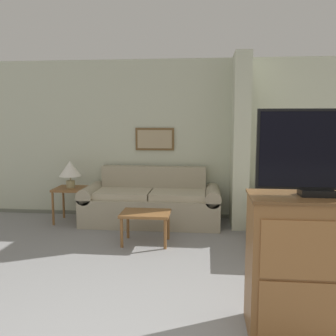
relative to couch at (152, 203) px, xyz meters
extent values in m
cube|color=beige|center=(0.39, 0.48, 0.98)|extent=(6.71, 0.12, 2.60)
cube|color=slate|center=(0.39, 0.41, -0.29)|extent=(6.71, 0.02, 0.06)
cube|color=brown|center=(0.00, 0.40, 0.99)|extent=(0.64, 0.02, 0.37)
cube|color=tan|center=(0.00, 0.39, 0.99)|extent=(0.57, 0.01, 0.30)
cube|color=beige|center=(1.36, 0.06, 0.98)|extent=(0.24, 0.72, 2.60)
cube|color=tan|center=(0.00, -0.04, -0.10)|extent=(1.70, 0.84, 0.43)
cube|color=tan|center=(0.00, 0.28, 0.33)|extent=(1.70, 0.20, 0.44)
cube|color=tan|center=(-0.96, -0.04, -0.10)|extent=(0.21, 0.84, 0.43)
cylinder|color=tan|center=(-0.96, -0.04, 0.16)|extent=(0.24, 0.84, 0.24)
cube|color=tan|center=(0.96, -0.04, -0.10)|extent=(0.21, 0.84, 0.43)
cylinder|color=tan|center=(0.96, -0.04, 0.16)|extent=(0.24, 0.84, 0.24)
cube|color=#BAAF94|center=(-0.43, -0.09, 0.16)|extent=(0.83, 0.60, 0.10)
cube|color=#BAAF94|center=(0.43, -0.09, 0.16)|extent=(0.83, 0.60, 0.10)
cube|color=brown|center=(0.06, -0.97, 0.08)|extent=(0.64, 0.46, 0.04)
cylinder|color=brown|center=(-0.22, -1.17, -0.13)|extent=(0.04, 0.04, 0.39)
cylinder|color=brown|center=(0.34, -1.17, -0.13)|extent=(0.04, 0.04, 0.39)
cylinder|color=brown|center=(-0.22, -0.78, -0.13)|extent=(0.04, 0.04, 0.39)
cylinder|color=brown|center=(0.34, -0.78, -0.13)|extent=(0.04, 0.04, 0.39)
cube|color=brown|center=(-1.29, -0.06, 0.22)|extent=(0.49, 0.49, 0.04)
cylinder|color=brown|center=(-1.50, -0.28, -0.06)|extent=(0.04, 0.04, 0.52)
cylinder|color=brown|center=(-1.07, -0.28, -0.06)|extent=(0.04, 0.04, 0.52)
cylinder|color=brown|center=(-1.50, 0.15, -0.06)|extent=(0.04, 0.04, 0.52)
cylinder|color=brown|center=(-1.07, 0.15, -0.06)|extent=(0.04, 0.04, 0.52)
cylinder|color=tan|center=(-1.29, -0.06, 0.29)|extent=(0.13, 0.13, 0.11)
cylinder|color=tan|center=(-1.29, -0.06, 0.38)|extent=(0.02, 0.02, 0.07)
cone|color=white|center=(-1.29, -0.06, 0.54)|extent=(0.35, 0.35, 0.24)
cube|color=brown|center=(1.66, -2.91, 0.21)|extent=(0.95, 0.47, 1.06)
cube|color=brown|center=(1.66, -2.91, 0.75)|extent=(0.98, 0.49, 0.02)
cube|color=#946133|center=(1.66, -3.15, 0.42)|extent=(0.85, 0.01, 0.42)
cube|color=#946133|center=(1.66, -3.15, -0.02)|extent=(0.85, 0.01, 0.42)
cube|color=black|center=(1.66, -2.91, 0.78)|extent=(0.24, 0.16, 0.05)
cube|color=black|center=(1.66, -2.91, 1.10)|extent=(0.89, 0.04, 0.59)
cube|color=black|center=(1.66, -2.93, 1.10)|extent=(0.85, 0.01, 0.55)
cube|color=brown|center=(2.25, -0.63, -0.27)|extent=(1.58, 1.97, 0.10)
cube|color=beige|center=(2.25, -0.63, -0.02)|extent=(1.54, 1.93, 0.40)
cube|color=white|center=(2.25, 0.12, 0.13)|extent=(1.42, 0.36, 0.10)
cube|color=black|center=(2.45, -0.91, 0.39)|extent=(0.32, 0.19, 0.43)
cube|color=black|center=(2.45, -1.02, 0.31)|extent=(0.24, 0.03, 0.19)
ellipsoid|color=black|center=(2.45, -0.91, 0.61)|extent=(0.30, 0.18, 0.10)
camera|label=1|loc=(0.85, -5.72, 1.33)|focal=40.00mm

